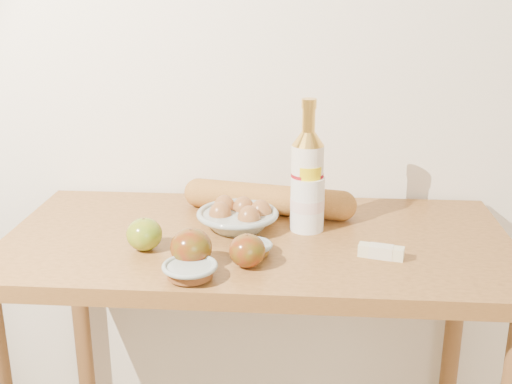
{
  "coord_description": "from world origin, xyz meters",
  "views": [
    {
      "loc": [
        0.11,
        -0.23,
        1.48
      ],
      "look_at": [
        0.0,
        1.15,
        1.02
      ],
      "focal_mm": 45.0,
      "sensor_mm": 36.0,
      "label": 1
    }
  ],
  "objects_px": {
    "bourbon_bottle": "(307,178)",
    "table": "(257,282)",
    "egg_bowl": "(238,217)",
    "cream_bottle": "(307,200)",
    "baguette": "(268,199)"
  },
  "relations": [
    {
      "from": "table",
      "to": "baguette",
      "type": "relative_size",
      "value": 2.57
    },
    {
      "from": "cream_bottle",
      "to": "egg_bowl",
      "type": "xyz_separation_m",
      "value": [
        -0.17,
        -0.01,
        -0.05
      ]
    },
    {
      "from": "table",
      "to": "egg_bowl",
      "type": "bearing_deg",
      "value": 136.82
    },
    {
      "from": "table",
      "to": "bourbon_bottle",
      "type": "distance_m",
      "value": 0.28
    },
    {
      "from": "cream_bottle",
      "to": "table",
      "type": "bearing_deg",
      "value": -167.24
    },
    {
      "from": "cream_bottle",
      "to": "egg_bowl",
      "type": "distance_m",
      "value": 0.17
    },
    {
      "from": "table",
      "to": "cream_bottle",
      "type": "xyz_separation_m",
      "value": [
        0.12,
        0.05,
        0.2
      ]
    },
    {
      "from": "bourbon_bottle",
      "to": "cream_bottle",
      "type": "height_order",
      "value": "bourbon_bottle"
    },
    {
      "from": "table",
      "to": "egg_bowl",
      "type": "xyz_separation_m",
      "value": [
        -0.05,
        0.05,
        0.15
      ]
    },
    {
      "from": "bourbon_bottle",
      "to": "cream_bottle",
      "type": "distance_m",
      "value": 0.05
    },
    {
      "from": "table",
      "to": "baguette",
      "type": "xyz_separation_m",
      "value": [
        0.02,
        0.16,
        0.16
      ]
    },
    {
      "from": "table",
      "to": "cream_bottle",
      "type": "distance_m",
      "value": 0.24
    },
    {
      "from": "egg_bowl",
      "to": "table",
      "type": "bearing_deg",
      "value": -43.18
    },
    {
      "from": "bourbon_bottle",
      "to": "table",
      "type": "bearing_deg",
      "value": -130.75
    },
    {
      "from": "egg_bowl",
      "to": "baguette",
      "type": "bearing_deg",
      "value": 59.5
    }
  ]
}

